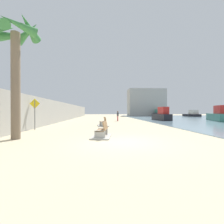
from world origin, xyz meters
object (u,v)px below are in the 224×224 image
bench_near (102,133)px  boat_mid_bay (220,115)px  boat_far_right (192,114)px  palm_tree (16,46)px  boat_distant (162,115)px  pedestrian_sign (35,110)px  person_walking (118,115)px  boat_nearest (158,114)px  bench_far (103,124)px

bench_near → boat_mid_bay: bearing=38.8°
boat_far_right → palm_tree: bearing=-130.1°
boat_distant → palm_tree: bearing=-129.9°
boat_far_right → pedestrian_sign: pedestrian_sign is taller
bench_near → boat_distant: (10.32, 17.85, 0.64)m
person_walking → pedestrian_sign: pedestrian_sign is taller
boat_nearest → boat_far_right: 9.71m
bench_far → boat_mid_bay: bearing=21.9°
person_walking → bench_far: bearing=-105.6°
palm_tree → boat_far_right: 48.77m
boat_nearest → boat_mid_bay: (0.96, -26.41, 0.10)m
person_walking → boat_far_right: 31.50m
boat_mid_bay → bench_near: bearing=-141.2°
bench_near → boat_distant: 20.63m
bench_far → boat_mid_bay: 20.36m
bench_near → pedestrian_sign: pedestrian_sign is taller
boat_distant → boat_mid_bay: 9.06m
bench_far → boat_nearest: bearing=62.2°
palm_tree → bench_near: palm_tree is taller
bench_far → boat_distant: boat_distant is taller
bench_far → pedestrian_sign: 6.89m
palm_tree → bench_far: (5.01, 8.04, -5.05)m
boat_distant → boat_nearest: (7.72, 23.81, -0.04)m
boat_mid_bay → boat_far_right: boat_mid_bay is taller
palm_tree → pedestrian_sign: palm_tree is taller
boat_distant → bench_far: bearing=-135.1°
boat_distant → boat_nearest: 25.03m
boat_mid_bay → pedestrian_sign: 27.05m
boat_far_right → pedestrian_sign: bearing=-134.6°
bench_near → bench_far: size_ratio=1.02×
person_walking → boat_distant: 7.98m
boat_nearest → boat_far_right: size_ratio=1.14×
palm_tree → bench_near: 7.05m
boat_mid_bay → palm_tree: bearing=-146.8°
boat_far_right → person_walking: bearing=-139.4°
palm_tree → boat_far_right: size_ratio=1.22×
person_walking → pedestrian_sign: (-8.20, -12.01, 0.71)m
boat_distant → boat_far_right: boat_distant is taller
boat_mid_bay → pedestrian_sign: pedestrian_sign is taller
bench_far → person_walking: size_ratio=1.34×
person_walking → boat_distant: size_ratio=0.30×
palm_tree → bench_far: bearing=58.1°
bench_near → boat_far_right: boat_far_right is taller
bench_near → boat_nearest: (18.04, 41.66, 0.60)m
boat_distant → boat_mid_bay: boat_mid_bay is taller
bench_near → person_walking: 16.44m
boat_nearest → pedestrian_sign: bearing=-122.4°
pedestrian_sign → palm_tree: bearing=-80.3°
bench_near → pedestrian_sign: (-5.69, 4.22, 1.42)m
boat_far_right → boat_mid_bay: bearing=-109.0°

